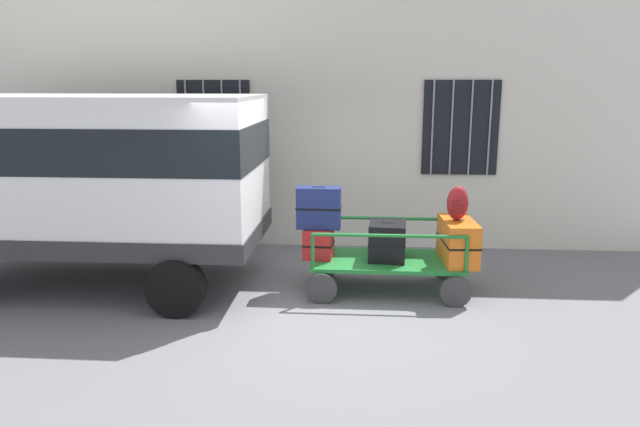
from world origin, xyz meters
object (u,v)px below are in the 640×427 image
at_px(suitcase_midleft_bottom, 387,241).
at_px(van, 88,170).
at_px(suitcase_center_bottom, 458,241).
at_px(suitcase_left_bottom, 319,243).
at_px(suitcase_left_middle, 319,208).
at_px(luggage_cart, 387,265).
at_px(backpack, 458,203).

bearing_deg(suitcase_midleft_bottom, van, -179.29).
bearing_deg(van, suitcase_center_bottom, 0.22).
relative_size(suitcase_left_bottom, suitcase_left_middle, 0.70).
bearing_deg(luggage_cart, suitcase_left_bottom, -179.70).
bearing_deg(backpack, van, 179.97).
bearing_deg(suitcase_left_bottom, van, -179.34).
height_order(van, suitcase_left_middle, van).
bearing_deg(suitcase_center_bottom, luggage_cart, 178.67).
relative_size(suitcase_center_bottom, backpack, 2.06).
xyz_separation_m(suitcase_midleft_bottom, suitcase_center_bottom, (0.91, -0.03, 0.03)).
height_order(suitcase_left_middle, backpack, backpack).
xyz_separation_m(van, backpack, (4.82, -0.00, -0.37)).
bearing_deg(suitcase_left_middle, suitcase_midleft_bottom, -1.89).
bearing_deg(van, suitcase_left_bottom, 0.66).
relative_size(suitcase_left_middle, suitcase_center_bottom, 0.65).
bearing_deg(backpack, suitcase_left_bottom, 178.77).
relative_size(suitcase_midleft_bottom, backpack, 1.35).
bearing_deg(backpack, suitcase_left_middle, 177.37).
bearing_deg(luggage_cart, suitcase_left_middle, 177.53).
xyz_separation_m(van, suitcase_left_bottom, (3.04, 0.04, -0.95)).
bearing_deg(suitcase_midleft_bottom, luggage_cart, -90.00).
height_order(suitcase_left_bottom, suitcase_center_bottom, suitcase_center_bottom).
distance_m(van, suitcase_center_bottom, 4.93).
distance_m(luggage_cart, suitcase_left_bottom, 0.95).
bearing_deg(backpack, suitcase_midleft_bottom, 176.60).
bearing_deg(suitcase_left_middle, suitcase_left_bottom, -90.00).
xyz_separation_m(suitcase_left_bottom, suitcase_center_bottom, (1.81, -0.02, 0.08)).
bearing_deg(suitcase_left_bottom, suitcase_left_middle, 90.00).
relative_size(suitcase_left_bottom, backpack, 0.94).
distance_m(luggage_cart, suitcase_center_bottom, 0.97).
relative_size(suitcase_left_middle, suitcase_midleft_bottom, 0.99).
relative_size(van, suitcase_midleft_bottom, 7.60).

